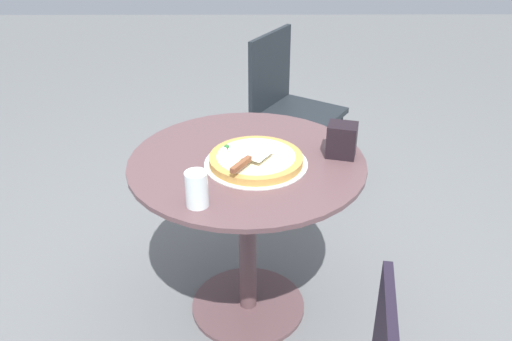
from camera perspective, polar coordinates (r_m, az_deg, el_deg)
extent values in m
plane|color=slate|center=(2.49, -0.79, -13.57)|extent=(10.00, 10.00, 0.00)
cylinder|color=brown|center=(2.07, -0.92, 0.82)|extent=(0.87, 0.87, 0.02)
cylinder|color=brown|center=(2.26, -0.85, -6.94)|extent=(0.07, 0.07, 0.68)
cylinder|color=brown|center=(2.48, -0.79, -13.42)|extent=(0.48, 0.48, 0.02)
cylinder|color=silver|center=(2.04, 0.00, 0.73)|extent=(0.38, 0.38, 0.00)
cylinder|color=#C38E44|center=(2.03, 0.00, 1.11)|extent=(0.34, 0.34, 0.03)
cylinder|color=beige|center=(2.03, 0.00, 1.48)|extent=(0.29, 0.29, 0.00)
sphere|color=white|center=(2.04, 0.32, 1.86)|extent=(0.02, 0.02, 0.02)
sphere|color=#26672F|center=(2.07, -2.98, 2.36)|extent=(0.02, 0.02, 0.02)
sphere|color=beige|center=(2.06, -3.22, 2.07)|extent=(0.02, 0.02, 0.02)
sphere|color=#EFE6CA|center=(2.05, -2.54, 2.08)|extent=(0.02, 0.02, 0.02)
sphere|color=beige|center=(2.05, -1.09, 1.96)|extent=(0.01, 0.01, 0.01)
sphere|color=silver|center=(1.98, 1.29, 0.86)|extent=(0.01, 0.01, 0.01)
cube|color=silver|center=(1.99, 0.11, 1.68)|extent=(0.13, 0.12, 0.00)
cube|color=brown|center=(1.91, -1.54, 0.62)|extent=(0.10, 0.07, 0.02)
cylinder|color=white|center=(1.79, -6.00, -1.88)|extent=(0.07, 0.07, 0.12)
cube|color=black|center=(2.10, 8.65, 3.05)|extent=(0.11, 0.12, 0.13)
cube|color=#1E2429|center=(3.11, 4.42, 5.62)|extent=(0.56, 0.56, 0.03)
cube|color=#1E2429|center=(3.12, 1.43, 10.10)|extent=(0.36, 0.24, 0.41)
cylinder|color=#1E2429|center=(3.29, 8.33, 2.32)|extent=(0.02, 0.02, 0.43)
cylinder|color=#1E2429|center=(3.01, 5.61, -0.21)|extent=(0.02, 0.02, 0.43)
cylinder|color=#1E2429|center=(3.42, 3.08, 3.73)|extent=(0.02, 0.02, 0.43)
cylinder|color=#1E2429|center=(3.16, 0.02, 1.43)|extent=(0.02, 0.02, 0.43)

